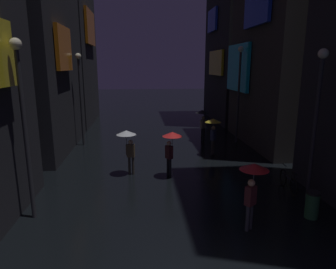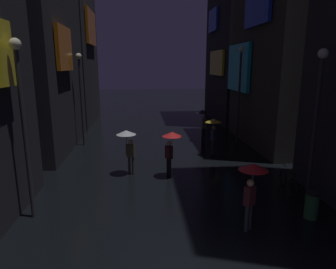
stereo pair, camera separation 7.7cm
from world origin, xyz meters
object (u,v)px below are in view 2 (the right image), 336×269
Objects in this scene: streetlamp_right_far at (240,85)px; trash_bin at (312,205)px; streetlamp_right_near at (317,109)px; streetlamp_left_far at (81,89)px; pedestrian_far_right_red at (171,142)px; pedestrian_midstreet_centre_clear at (128,140)px; pedestrian_near_crossing_yellow at (213,126)px; pedestrian_foreground_right_red at (252,178)px; bicycle_parked_at_storefront at (288,182)px; streetlamp_left_near at (22,111)px; pedestrian_midstreet_left_black at (203,117)px.

streetlamp_right_far is 10.68m from trash_bin.
streetlamp_left_far is at bearing 138.36° from streetlamp_right_near.
pedestrian_far_right_red is 8.01m from streetlamp_right_far.
trash_bin is (9.30, -10.34, -3.10)m from streetlamp_left_far.
pedestrian_near_crossing_yellow is at bearing 29.92° from pedestrian_midstreet_centre_clear.
streetlamp_right_far is (2.29, 2.72, 2.13)m from pedestrian_near_crossing_yellow.
streetlamp_left_far is 0.93× the size of streetlamp_right_far.
trash_bin is (4.29, -4.24, -1.20)m from pedestrian_far_right_red.
pedestrian_far_right_red is 0.37× the size of streetlamp_left_far.
pedestrian_foreground_right_red is 0.34× the size of streetlamp_right_far.
bicycle_parked_at_storefront is at bearing -92.91° from streetlamp_right_far.
streetlamp_right_far is at bearing 42.64° from streetlamp_left_near.
pedestrian_far_right_red is at bearing 113.03° from pedestrian_foreground_right_red.
streetlamp_right_far reaches higher than pedestrian_foreground_right_red.
pedestrian_midstreet_left_black is 7.64m from pedestrian_midstreet_centre_clear.
pedestrian_midstreet_centre_clear is at bearing -150.08° from pedestrian_near_crossing_yellow.
pedestrian_midstreet_centre_clear is 1.00× the size of pedestrian_foreground_right_red.
streetlamp_right_far is at bearing 74.18° from pedestrian_foreground_right_red.
pedestrian_midstreet_centre_clear is 6.67m from streetlamp_left_far.
pedestrian_midstreet_left_black is 0.38× the size of streetlamp_right_near.
streetlamp_left_near is at bearing -176.94° from streetlamp_right_near.
pedestrian_midstreet_centre_clear is 6.51m from pedestrian_foreground_right_red.
streetlamp_left_far reaches higher than bicycle_parked_at_storefront.
pedestrian_foreground_right_red is at bearing -134.20° from bicycle_parked_at_storefront.
streetlamp_right_near is 0.96× the size of streetlamp_left_near.
streetlamp_right_far reaches higher than streetlamp_left_far.
streetlamp_left_near is at bearing -128.69° from pedestrian_midstreet_centre_clear.
streetlamp_left_far is at bearing 118.50° from pedestrian_midstreet_centre_clear.
pedestrian_midstreet_centre_clear is (-1.96, 0.48, 0.00)m from pedestrian_far_right_red.
bicycle_parked_at_storefront is at bearing 82.33° from trash_bin.
pedestrian_midstreet_centre_clear is 0.37× the size of streetlamp_left_near.
pedestrian_midstreet_left_black is 2.28× the size of trash_bin.
streetlamp_left_far is 14.25m from trash_bin.
bicycle_parked_at_storefront is at bearing 7.72° from streetlamp_left_near.
pedestrian_far_right_red reaches higher than trash_bin.
pedestrian_far_right_red is 1.00× the size of pedestrian_midstreet_left_black.
streetlamp_right_near is (0.40, -0.77, 3.10)m from bicycle_parked_at_storefront.
streetlamp_right_far is 6.64× the size of trash_bin.
streetlamp_right_near is 0.91× the size of streetlamp_right_far.
streetlamp_right_near is (2.21, -9.27, 1.82)m from pedestrian_midstreet_left_black.
pedestrian_midstreet_left_black is 9.70m from streetlamp_right_near.
streetlamp_left_far is (-7.79, -0.38, 1.90)m from pedestrian_midstreet_left_black.
pedestrian_foreground_right_red is at bearing -52.65° from pedestrian_midstreet_centre_clear.
pedestrian_near_crossing_yellow is 7.89m from pedestrian_foreground_right_red.
pedestrian_near_crossing_yellow and pedestrian_midstreet_left_black have the same top height.
pedestrian_far_right_red and pedestrian_midstreet_left_black have the same top height.
pedestrian_far_right_red is 6.00m from streetlamp_right_near.
streetlamp_right_near reaches higher than pedestrian_midstreet_left_black.
trash_bin is (-0.70, -1.45, -3.02)m from streetlamp_right_near.
pedestrian_far_right_red is 0.38× the size of streetlamp_right_near.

